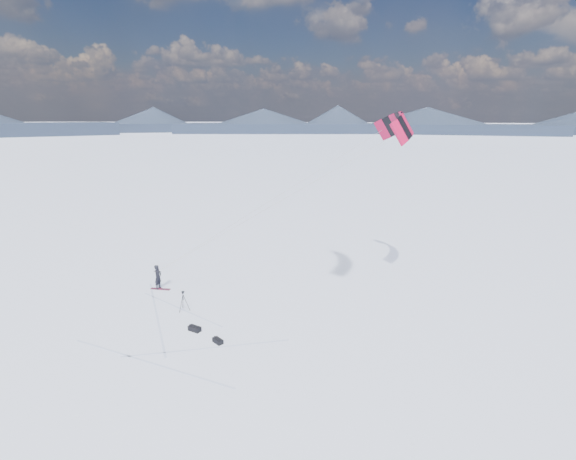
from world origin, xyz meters
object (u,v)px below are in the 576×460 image
at_px(gear_bag_a, 195,329).
at_px(gear_bag_b, 218,341).
at_px(snowkiter, 159,289).
at_px(tripod, 183,298).
at_px(snowboard, 160,289).

relative_size(gear_bag_a, gear_bag_b, 1.10).
bearing_deg(snowkiter, tripod, -129.44).
xyz_separation_m(snowkiter, tripod, (3.59, -2.33, 0.84)).
height_order(snowkiter, tripod, tripod).
bearing_deg(gear_bag_b, tripod, 172.56).
height_order(snowkiter, gear_bag_a, snowkiter).
relative_size(snowkiter, snowboard, 1.25).
distance_m(tripod, gear_bag_b, 4.81).
relative_size(tripod, gear_bag_a, 1.65).
distance_m(gear_bag_a, gear_bag_b, 2.00).
bearing_deg(gear_bag_a, tripod, 145.45).
height_order(snowboard, tripod, tripod).
distance_m(snowboard, gear_bag_a, 6.95).
bearing_deg(snowkiter, gear_bag_b, -130.55).
relative_size(tripod, gear_bag_b, 1.82).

